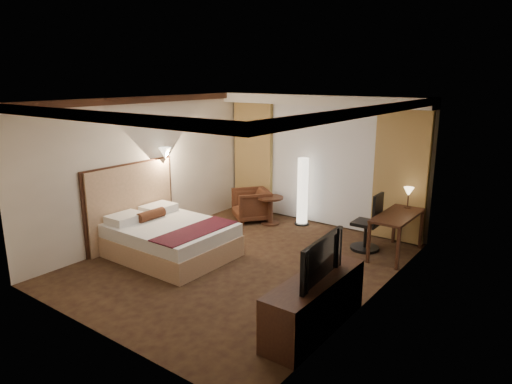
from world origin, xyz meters
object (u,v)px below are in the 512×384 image
Objects in this scene: desk at (396,235)px; office_chair at (366,221)px; bed at (171,240)px; dresser at (315,304)px; armchair at (251,203)px; side_table at (270,210)px; television at (314,254)px; floor_lamp at (303,191)px.

desk is 0.57m from office_chair.
dresser is at bearing -10.68° from bed.
side_table is at bearing 40.88° from armchair.
desk is at bearing -3.41° from television.
dresser is (3.19, -0.60, 0.05)m from bed.
television reaches higher than armchair.
television is at bearing -5.17° from armchair.
television is (-0.03, 0.00, 0.65)m from dresser.
floor_lamp is (1.04, 0.40, 0.34)m from armchair.
television is (2.78, -3.09, 0.69)m from side_table.
desk is at bearing 36.85° from bed.
side_table is at bearing -146.16° from floor_lamp.
floor_lamp is at bearing 166.90° from desk.
bed is 1.87× the size of office_chair.
television is (3.16, -0.60, 0.69)m from bed.
armchair is 0.49m from side_table.
dresser is at bearing -79.40° from office_chair.
floor_lamp is at bearing 28.88° from television.
office_chair reaches higher than television.
floor_lamp reaches higher than office_chair.
office_chair is (2.60, 2.30, 0.24)m from bed.
dresser is at bearing -4.90° from armchair.
side_table is at bearing 132.27° from dresser.
desk is 1.20× the size of office_chair.
dresser is 0.65m from television.
armchair reaches higher than desk.
floor_lamp is at bearing 33.84° from side_table.
office_chair is 1.01× the size of television.
side_table is 4.17m from dresser.
floor_lamp reaches higher than armchair.
television is at bearing -79.97° from office_chair.
floor_lamp reaches higher than side_table.
armchair is 2.71m from office_chair.
side_table reaches higher than bed.
dresser is (0.59, -2.90, -0.20)m from office_chair.
floor_lamp is 4.12m from television.
side_table is at bearing 174.25° from office_chair.
bed is at bearing 169.32° from dresser.
dresser is (2.25, -3.46, -0.38)m from floor_lamp.
desk is 0.74× the size of dresser.
television is (3.26, -3.06, 0.61)m from armchair.
dresser is at bearing -47.73° from side_table.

